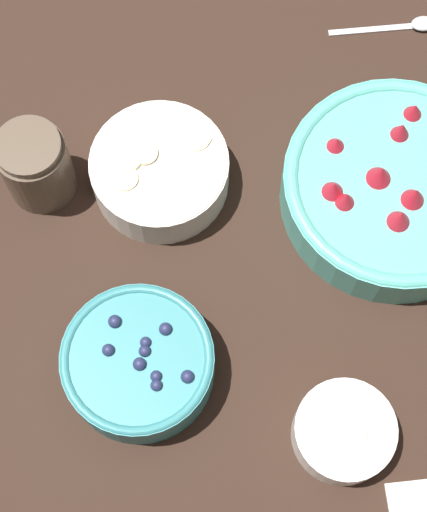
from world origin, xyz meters
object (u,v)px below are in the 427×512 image
object	(u,v)px
bowl_bananas	(160,170)
bowl_cream	(344,431)
bowl_blueberries	(139,363)
jar_chocolate	(36,167)
bowl_strawberries	(395,186)

from	to	relation	value
bowl_bananas	bowl_cream	distance (m)	0.36
bowl_blueberries	bowl_cream	xyz separation A→B (m)	(0.11, 0.20, -0.01)
bowl_cream	jar_chocolate	bearing A→B (deg)	-141.01
jar_chocolate	bowl_strawberries	bearing A→B (deg)	77.41
bowl_blueberries	bowl_bananas	world-z (taller)	bowl_blueberries
bowl_strawberries	bowl_cream	size ratio (longest dim) A/B	2.45
bowl_strawberries	bowl_bananas	size ratio (longest dim) A/B	1.62
bowl_strawberries	bowl_cream	bearing A→B (deg)	-24.23
bowl_blueberries	bowl_cream	distance (m)	0.23
bowl_cream	bowl_blueberries	bearing A→B (deg)	-117.95
bowl_cream	bowl_strawberries	bearing A→B (deg)	155.77
bowl_blueberries	jar_chocolate	bearing A→B (deg)	-161.22
bowl_blueberries	jar_chocolate	size ratio (longest dim) A/B	1.62
bowl_bananas	bowl_cream	xyz separation A→B (m)	(0.33, 0.14, -0.00)
bowl_strawberries	bowl_blueberries	world-z (taller)	bowl_strawberries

